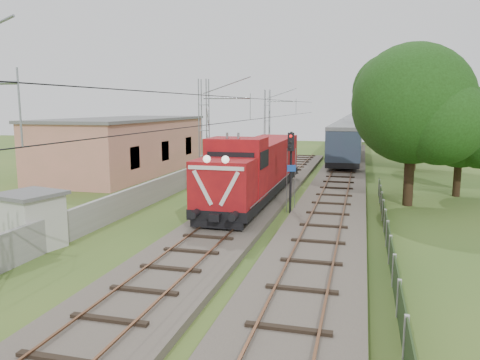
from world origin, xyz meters
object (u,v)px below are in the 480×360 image
(locomotive, at_px, (256,168))
(signal_post, at_px, (291,158))
(relay_hut, at_px, (31,220))
(coach_rake, at_px, (355,123))

(locomotive, relative_size, signal_post, 3.65)
(locomotive, relative_size, relay_hut, 5.93)
(signal_post, xyz_separation_m, relay_hut, (-10.11, -9.91, -2.03))
(locomotive, xyz_separation_m, signal_post, (2.71, -2.71, 1.03))
(coach_rake, relative_size, signal_post, 25.05)
(coach_rake, bearing_deg, signal_post, -91.71)
(coach_rake, height_order, relay_hut, coach_rake)
(locomotive, xyz_separation_m, coach_rake, (5.00, 74.21, 0.36))
(locomotive, relative_size, coach_rake, 0.15)
(relay_hut, bearing_deg, coach_rake, 81.87)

